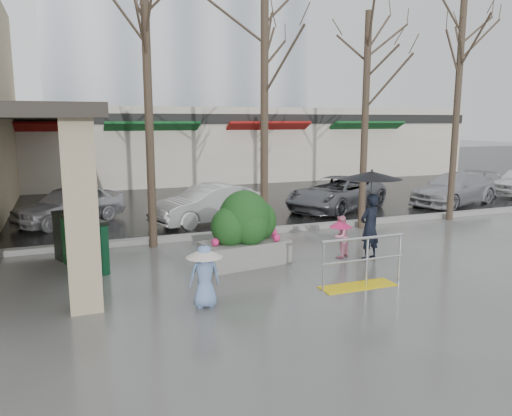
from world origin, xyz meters
TOP-DOWN VIEW (x-y plane):
  - ground at (0.00, 0.00)m, footprint 120.00×120.00m
  - street_asphalt at (0.00, 22.00)m, footprint 120.00×36.00m
  - curb at (0.00, 4.00)m, footprint 120.00×0.30m
  - canopy_slab at (-4.80, 8.00)m, footprint 2.80×18.00m
  - pillar_front at (-3.90, -0.50)m, footprint 0.55×0.55m
  - pillar_back at (-3.90, 6.00)m, footprint 0.55×0.55m
  - storefront_row at (2.00, 17.97)m, footprint 34.00×6.74m
  - handrail at (1.36, -1.20)m, footprint 1.90×0.50m
  - tree_west at (-2.00, 3.60)m, footprint 3.20×3.20m
  - tree_midwest at (1.20, 3.60)m, footprint 3.20×3.20m
  - tree_mideast at (4.50, 3.60)m, footprint 3.20×3.20m
  - tree_east at (8.00, 3.60)m, footprint 3.20×3.20m
  - woman at (2.66, 0.44)m, footprint 1.43×1.43m
  - child_pink at (2.10, 0.85)m, footprint 0.64×0.60m
  - child_blue at (-1.89, -1.14)m, footprint 0.67×0.67m
  - planter at (-0.28, 1.17)m, footprint 2.12×1.27m
  - news_boxes at (-3.89, 2.36)m, footprint 1.18×2.15m
  - car_a at (-4.01, 7.58)m, footprint 3.90×3.31m
  - car_b at (0.24, 6.04)m, footprint 4.05×2.39m
  - car_c at (5.33, 6.57)m, footprint 4.98×3.99m
  - car_d at (10.40, 6.03)m, footprint 4.67×2.96m

SIDE VIEW (x-z plane):
  - ground at x=0.00m, z-range 0.00..0.00m
  - street_asphalt at x=0.00m, z-range 0.00..0.01m
  - curb at x=0.00m, z-range 0.00..0.15m
  - handrail at x=1.36m, z-range -0.14..0.89m
  - news_boxes at x=-3.89m, z-range 0.00..1.18m
  - child_pink at x=2.10m, z-range 0.07..1.12m
  - car_a at x=-4.01m, z-range 0.00..1.26m
  - car_b at x=0.24m, z-range 0.00..1.26m
  - car_c at x=5.33m, z-range 0.00..1.26m
  - car_d at x=10.40m, z-range 0.00..1.26m
  - child_blue at x=-1.89m, z-range 0.11..1.26m
  - planter at x=-0.28m, z-range -0.04..1.71m
  - woman at x=2.66m, z-range 0.34..2.53m
  - pillar_front at x=-3.90m, z-range 0.00..3.50m
  - pillar_back at x=-3.90m, z-range 0.00..3.50m
  - storefront_row at x=2.00m, z-range 0.01..4.01m
  - canopy_slab at x=-4.80m, z-range 3.50..3.75m
  - tree_mideast at x=4.50m, z-range 1.61..8.11m
  - tree_west at x=-2.00m, z-range 1.68..8.48m
  - tree_midwest at x=1.20m, z-range 1.73..8.73m
  - tree_east at x=8.00m, z-range 1.78..8.98m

